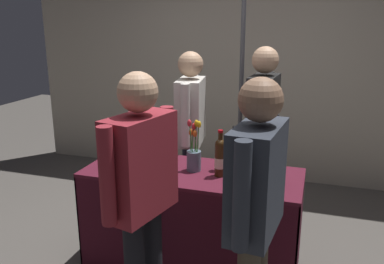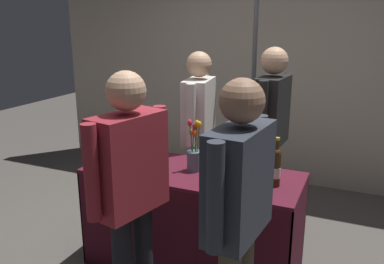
{
  "view_description": "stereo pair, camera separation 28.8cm",
  "coord_description": "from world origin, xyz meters",
  "px_view_note": "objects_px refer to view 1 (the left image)",
  "views": [
    {
      "loc": [
        0.84,
        -2.65,
        1.87
      ],
      "look_at": [
        0.0,
        0.0,
        1.1
      ],
      "focal_mm": 37.68,
      "sensor_mm": 36.0,
      "label": 1
    },
    {
      "loc": [
        1.11,
        -2.55,
        1.87
      ],
      "look_at": [
        0.0,
        0.0,
        1.1
      ],
      "focal_mm": 37.68,
      "sensor_mm": 36.0,
      "label": 2
    }
  ],
  "objects_px": {
    "tasting_table": "(192,203)",
    "vendor_presenter": "(191,124)",
    "display_bottle_0": "(220,157)",
    "taster_foreground_right": "(141,185)",
    "wine_glass_near_vendor": "(264,156)",
    "wine_glass_mid": "(154,147)",
    "wine_glass_near_taster": "(220,156)",
    "flower_vase": "(194,155)",
    "featured_wine_bottle": "(241,155)",
    "booth_signpost": "(242,78)"
  },
  "relations": [
    {
      "from": "wine_glass_mid",
      "to": "flower_vase",
      "type": "bearing_deg",
      "value": -22.84
    },
    {
      "from": "display_bottle_0",
      "to": "vendor_presenter",
      "type": "xyz_separation_m",
      "value": [
        -0.44,
        0.69,
        0.03
      ]
    },
    {
      "from": "wine_glass_mid",
      "to": "vendor_presenter",
      "type": "distance_m",
      "value": 0.51
    },
    {
      "from": "tasting_table",
      "to": "wine_glass_near_vendor",
      "type": "bearing_deg",
      "value": 23.42
    },
    {
      "from": "display_bottle_0",
      "to": "taster_foreground_right",
      "type": "height_order",
      "value": "taster_foreground_right"
    },
    {
      "from": "tasting_table",
      "to": "display_bottle_0",
      "type": "height_order",
      "value": "display_bottle_0"
    },
    {
      "from": "display_bottle_0",
      "to": "wine_glass_mid",
      "type": "xyz_separation_m",
      "value": [
        -0.6,
        0.21,
        -0.05
      ]
    },
    {
      "from": "featured_wine_bottle",
      "to": "display_bottle_0",
      "type": "distance_m",
      "value": 0.17
    },
    {
      "from": "wine_glass_near_taster",
      "to": "taster_foreground_right",
      "type": "relative_size",
      "value": 0.1
    },
    {
      "from": "wine_glass_mid",
      "to": "tasting_table",
      "type": "bearing_deg",
      "value": -26.15
    },
    {
      "from": "tasting_table",
      "to": "display_bottle_0",
      "type": "distance_m",
      "value": 0.46
    },
    {
      "from": "vendor_presenter",
      "to": "booth_signpost",
      "type": "xyz_separation_m",
      "value": [
        0.35,
        0.49,
        0.36
      ]
    },
    {
      "from": "flower_vase",
      "to": "taster_foreground_right",
      "type": "xyz_separation_m",
      "value": [
        -0.08,
        -0.75,
        0.06
      ]
    },
    {
      "from": "wine_glass_near_taster",
      "to": "vendor_presenter",
      "type": "bearing_deg",
      "value": 125.38
    },
    {
      "from": "wine_glass_near_taster",
      "to": "vendor_presenter",
      "type": "distance_m",
      "value": 0.71
    },
    {
      "from": "wine_glass_near_taster",
      "to": "taster_foreground_right",
      "type": "bearing_deg",
      "value": -107.72
    },
    {
      "from": "flower_vase",
      "to": "wine_glass_near_vendor",
      "type": "bearing_deg",
      "value": 21.32
    },
    {
      "from": "wine_glass_near_vendor",
      "to": "flower_vase",
      "type": "distance_m",
      "value": 0.52
    },
    {
      "from": "wine_glass_mid",
      "to": "taster_foreground_right",
      "type": "bearing_deg",
      "value": -71.26
    },
    {
      "from": "tasting_table",
      "to": "vendor_presenter",
      "type": "xyz_separation_m",
      "value": [
        -0.23,
        0.66,
        0.43
      ]
    },
    {
      "from": "tasting_table",
      "to": "wine_glass_near_vendor",
      "type": "xyz_separation_m",
      "value": [
        0.49,
        0.21,
        0.36
      ]
    },
    {
      "from": "taster_foreground_right",
      "to": "booth_signpost",
      "type": "bearing_deg",
      "value": 7.38
    },
    {
      "from": "featured_wine_bottle",
      "to": "wine_glass_mid",
      "type": "height_order",
      "value": "featured_wine_bottle"
    },
    {
      "from": "featured_wine_bottle",
      "to": "booth_signpost",
      "type": "bearing_deg",
      "value": 101.38
    },
    {
      "from": "tasting_table",
      "to": "wine_glass_mid",
      "type": "relative_size",
      "value": 12.15
    },
    {
      "from": "wine_glass_near_vendor",
      "to": "wine_glass_mid",
      "type": "height_order",
      "value": "same"
    },
    {
      "from": "display_bottle_0",
      "to": "flower_vase",
      "type": "distance_m",
      "value": 0.22
    },
    {
      "from": "display_bottle_0",
      "to": "featured_wine_bottle",
      "type": "bearing_deg",
      "value": 39.24
    },
    {
      "from": "featured_wine_bottle",
      "to": "booth_signpost",
      "type": "distance_m",
      "value": 1.17
    },
    {
      "from": "vendor_presenter",
      "to": "booth_signpost",
      "type": "height_order",
      "value": "booth_signpost"
    },
    {
      "from": "flower_vase",
      "to": "tasting_table",
      "type": "bearing_deg",
      "value": -106.15
    },
    {
      "from": "featured_wine_bottle",
      "to": "taster_foreground_right",
      "type": "distance_m",
      "value": 0.91
    },
    {
      "from": "tasting_table",
      "to": "booth_signpost",
      "type": "distance_m",
      "value": 1.41
    },
    {
      "from": "flower_vase",
      "to": "booth_signpost",
      "type": "distance_m",
      "value": 1.21
    },
    {
      "from": "wine_glass_near_taster",
      "to": "booth_signpost",
      "type": "relative_size",
      "value": 0.07
    },
    {
      "from": "wine_glass_mid",
      "to": "wine_glass_near_taster",
      "type": "distance_m",
      "value": 0.58
    },
    {
      "from": "featured_wine_bottle",
      "to": "wine_glass_mid",
      "type": "xyz_separation_m",
      "value": [
        -0.73,
        0.11,
        -0.04
      ]
    },
    {
      "from": "featured_wine_bottle",
      "to": "booth_signpost",
      "type": "xyz_separation_m",
      "value": [
        -0.22,
        1.07,
        0.4
      ]
    },
    {
      "from": "featured_wine_bottle",
      "to": "wine_glass_near_vendor",
      "type": "height_order",
      "value": "featured_wine_bottle"
    },
    {
      "from": "booth_signpost",
      "to": "display_bottle_0",
      "type": "bearing_deg",
      "value": -85.78
    },
    {
      "from": "display_bottle_0",
      "to": "wine_glass_mid",
      "type": "bearing_deg",
      "value": 160.44
    },
    {
      "from": "display_bottle_0",
      "to": "taster_foreground_right",
      "type": "relative_size",
      "value": 0.21
    },
    {
      "from": "tasting_table",
      "to": "featured_wine_bottle",
      "type": "bearing_deg",
      "value": 13.09
    },
    {
      "from": "vendor_presenter",
      "to": "display_bottle_0",
      "type": "bearing_deg",
      "value": 24.0
    },
    {
      "from": "flower_vase",
      "to": "vendor_presenter",
      "type": "height_order",
      "value": "vendor_presenter"
    },
    {
      "from": "wine_glass_near_taster",
      "to": "wine_glass_mid",
      "type": "bearing_deg",
      "value": 169.73
    },
    {
      "from": "wine_glass_near_vendor",
      "to": "vendor_presenter",
      "type": "bearing_deg",
      "value": 147.75
    },
    {
      "from": "featured_wine_bottle",
      "to": "flower_vase",
      "type": "distance_m",
      "value": 0.34
    },
    {
      "from": "wine_glass_near_vendor",
      "to": "booth_signpost",
      "type": "height_order",
      "value": "booth_signpost"
    },
    {
      "from": "flower_vase",
      "to": "vendor_presenter",
      "type": "xyz_separation_m",
      "value": [
        -0.23,
        0.64,
        0.06
      ]
    }
  ]
}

